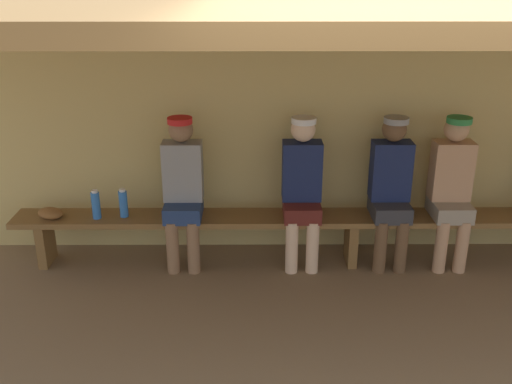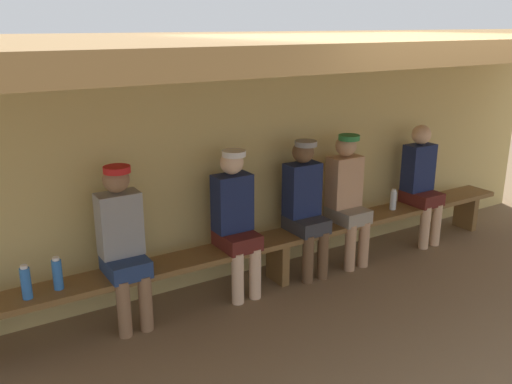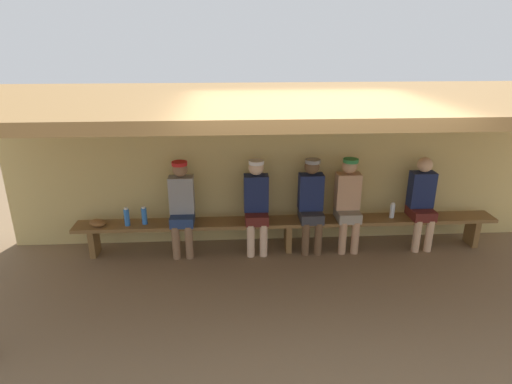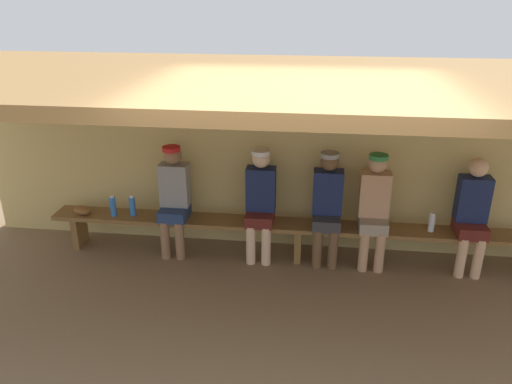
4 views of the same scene
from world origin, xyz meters
name	(u,v)px [view 3 (image 3 of 4)]	position (x,y,z in m)	size (l,w,h in m)	color
ground_plane	(305,313)	(0.00, 0.00, 0.00)	(24.00, 24.00, 0.00)	brown
back_wall	(285,168)	(0.00, 2.00, 1.10)	(8.00, 0.20, 2.20)	tan
dugout_roof	(303,101)	(0.00, 0.70, 2.26)	(8.00, 2.80, 0.12)	olive
bench	(288,225)	(0.00, 1.55, 0.39)	(6.00, 0.36, 0.46)	brown
player_in_blue	(182,204)	(-1.49, 1.55, 0.75)	(0.34, 0.42, 1.34)	navy
player_rightmost	(256,202)	(-0.46, 1.55, 0.75)	(0.34, 0.42, 1.34)	#591E19
player_leftmost	(311,201)	(0.32, 1.55, 0.75)	(0.34, 0.42, 1.34)	#333338
player_shirtless_tan	(422,199)	(1.92, 1.55, 0.73)	(0.34, 0.42, 1.34)	#591E19
player_in_white	(348,200)	(0.85, 1.55, 0.75)	(0.34, 0.42, 1.34)	gray
water_bottle_orange	(127,217)	(-2.25, 1.50, 0.59)	(0.07, 0.07, 0.26)	blue
water_bottle_green	(392,210)	(1.50, 1.55, 0.57)	(0.07, 0.07, 0.23)	silver
water_bottle_blue	(144,216)	(-2.02, 1.54, 0.58)	(0.07, 0.07, 0.26)	blue
baseball_glove_dark_brown	(98,223)	(-2.66, 1.51, 0.51)	(0.24, 0.17, 0.09)	brown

